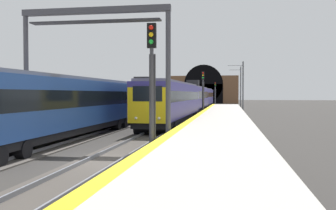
# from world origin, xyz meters

# --- Properties ---
(ground_plane) EXTENTS (320.00, 320.00, 0.00)m
(ground_plane) POSITION_xyz_m (0.00, 0.00, 0.00)
(ground_plane) COLOR #302D2B
(platform_right) EXTENTS (112.00, 4.77, 0.92)m
(platform_right) POSITION_xyz_m (0.00, -4.41, 0.46)
(platform_right) COLOR #ADA89E
(platform_right) RESTS_ON ground_plane
(platform_right_edge_strip) EXTENTS (112.00, 0.50, 0.01)m
(platform_right_edge_strip) POSITION_xyz_m (0.00, -2.28, 0.93)
(platform_right_edge_strip) COLOR yellow
(platform_right_edge_strip) RESTS_ON platform_right
(track_main_line) EXTENTS (160.00, 2.75, 0.21)m
(track_main_line) POSITION_xyz_m (0.00, 0.00, 0.04)
(track_main_line) COLOR #423D38
(track_main_line) RESTS_ON ground_plane
(track_adjacent_line) EXTENTS (160.00, 3.15, 0.21)m
(track_adjacent_line) POSITION_xyz_m (0.00, 4.80, 0.04)
(track_adjacent_line) COLOR #4C4742
(track_adjacent_line) RESTS_ON ground_plane
(train_main_approaching) EXTENTS (58.29, 3.30, 4.84)m
(train_main_approaching) POSITION_xyz_m (38.35, 0.00, 2.25)
(train_main_approaching) COLOR navy
(train_main_approaching) RESTS_ON ground_plane
(train_adjacent_platform) EXTENTS (60.28, 3.12, 4.84)m
(train_adjacent_platform) POSITION_xyz_m (26.92, 4.80, 2.25)
(train_adjacent_platform) COLOR #264C99
(train_adjacent_platform) RESTS_ON ground_plane
(railway_signal_near) EXTENTS (0.39, 0.38, 5.90)m
(railway_signal_near) POSITION_xyz_m (0.67, -1.88, 3.53)
(railway_signal_near) COLOR #38383D
(railway_signal_near) RESTS_ON ground_plane
(railway_signal_mid) EXTENTS (0.39, 0.38, 5.71)m
(railway_signal_mid) POSITION_xyz_m (32.23, -1.88, 3.43)
(railway_signal_mid) COLOR #38383D
(railway_signal_mid) RESTS_ON ground_plane
(railway_signal_far) EXTENTS (0.39, 0.38, 5.64)m
(railway_signal_far) POSITION_xyz_m (73.43, -1.88, 3.39)
(railway_signal_far) COLOR #4C4C54
(railway_signal_far) RESTS_ON ground_plane
(overhead_signal_gantry) EXTENTS (0.70, 8.73, 7.78)m
(overhead_signal_gantry) POSITION_xyz_m (5.30, 2.40, 5.82)
(overhead_signal_gantry) COLOR #3F3F47
(overhead_signal_gantry) RESTS_ON ground_plane
(tunnel_portal) EXTENTS (2.49, 20.39, 11.47)m
(tunnel_portal) POSITION_xyz_m (96.60, 2.40, 4.15)
(tunnel_portal) COLOR brown
(tunnel_portal) RESTS_ON ground_plane
(catenary_mast_near) EXTENTS (0.22, 2.20, 7.89)m
(catenary_mast_near) POSITION_xyz_m (55.01, -7.16, 4.06)
(catenary_mast_near) COLOR #595B60
(catenary_mast_near) RESTS_ON ground_plane
(catenary_mast_far) EXTENTS (0.22, 2.43, 7.81)m
(catenary_mast_far) POSITION_xyz_m (42.95, -7.15, 4.03)
(catenary_mast_far) COLOR #595B60
(catenary_mast_far) RESTS_ON ground_plane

